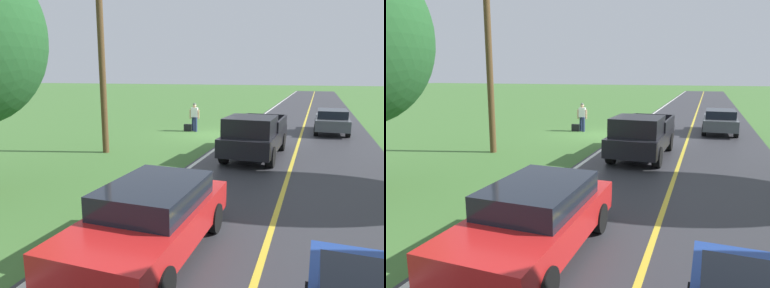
% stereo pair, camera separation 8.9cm
% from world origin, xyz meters
% --- Properties ---
extents(ground_plane, '(200.00, 200.00, 0.00)m').
position_xyz_m(ground_plane, '(0.00, 0.00, 0.00)').
color(ground_plane, '#427033').
extents(road_surface, '(7.57, 120.00, 0.00)m').
position_xyz_m(road_surface, '(-4.90, 0.00, 0.00)').
color(road_surface, '#333338').
rests_on(road_surface, ground).
extents(lane_edge_line, '(0.16, 117.60, 0.00)m').
position_xyz_m(lane_edge_line, '(-1.29, 0.00, 0.01)').
color(lane_edge_line, silver).
rests_on(lane_edge_line, ground).
extents(lane_centre_line, '(0.14, 117.60, 0.00)m').
position_xyz_m(lane_centre_line, '(-4.90, 0.00, 0.01)').
color(lane_centre_line, gold).
rests_on(lane_centre_line, ground).
extents(hitchhiker_walking, '(0.62, 0.51, 1.75)m').
position_xyz_m(hitchhiker_walking, '(1.40, -0.99, 0.98)').
color(hitchhiker_walking, navy).
rests_on(hitchhiker_walking, ground).
extents(suitcase_carried, '(0.48, 0.24, 0.43)m').
position_xyz_m(suitcase_carried, '(1.81, -0.87, 0.22)').
color(suitcase_carried, black).
rests_on(suitcase_carried, ground).
extents(pickup_truck_passing, '(2.20, 5.45, 1.82)m').
position_xyz_m(pickup_truck_passing, '(-3.29, 4.90, 0.97)').
color(pickup_truck_passing, black).
rests_on(pickup_truck_passing, ground).
extents(sedan_near_oncoming, '(1.93, 4.40, 1.41)m').
position_xyz_m(sedan_near_oncoming, '(-6.55, -3.10, 0.75)').
color(sedan_near_oncoming, '#4C5156').
rests_on(sedan_near_oncoming, ground).
extents(sedan_ahead_same_lane, '(1.95, 4.41, 1.41)m').
position_xyz_m(sedan_ahead_same_lane, '(-2.84, 13.82, 0.75)').
color(sedan_ahead_same_lane, red).
rests_on(sedan_ahead_same_lane, ground).
extents(utility_pole_roadside, '(0.28, 0.28, 7.10)m').
position_xyz_m(utility_pole_roadside, '(3.18, 6.12, 3.55)').
color(utility_pole_roadside, brown).
rests_on(utility_pole_roadside, ground).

